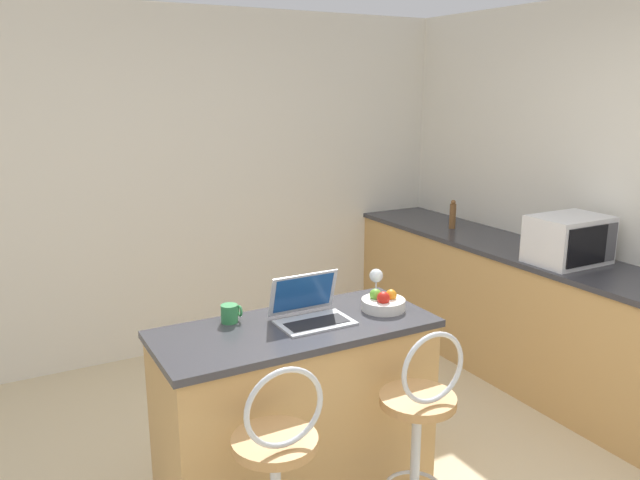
% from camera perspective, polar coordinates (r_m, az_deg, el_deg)
% --- Properties ---
extents(wall_back, '(12.00, 0.06, 2.60)m').
position_cam_1_polar(wall_back, '(4.89, -10.79, 5.09)').
color(wall_back, silver).
rests_on(wall_back, ground_plane).
extents(breakfast_bar, '(1.34, 0.58, 0.93)m').
position_cam_1_polar(breakfast_bar, '(3.18, -2.18, -15.60)').
color(breakfast_bar, tan).
rests_on(breakfast_bar, ground_plane).
extents(counter_right, '(0.62, 3.18, 0.93)m').
position_cam_1_polar(counter_right, '(4.70, 17.67, -6.20)').
color(counter_right, tan).
rests_on(counter_right, ground_plane).
extents(bar_stool_far, '(0.40, 0.40, 1.04)m').
position_cam_1_polar(bar_stool_far, '(2.94, 8.99, -17.75)').
color(bar_stool_far, silver).
rests_on(bar_stool_far, ground_plane).
extents(laptop, '(0.35, 0.27, 0.22)m').
position_cam_1_polar(laptop, '(3.02, -0.92, -6.35)').
color(laptop, '#B7BABF').
rests_on(laptop, breakfast_bar).
extents(microwave, '(0.48, 0.35, 0.30)m').
position_cam_1_polar(microwave, '(4.26, 21.81, 0.04)').
color(microwave, silver).
rests_on(microwave, counter_right).
extents(wine_glass_tall, '(0.07, 0.07, 0.16)m').
position_cam_1_polar(wine_glass_tall, '(3.33, 5.16, -3.38)').
color(wine_glass_tall, silver).
rests_on(wine_glass_tall, breakfast_bar).
extents(mug_green, '(0.10, 0.08, 0.09)m').
position_cam_1_polar(mug_green, '(3.03, -8.23, -6.66)').
color(mug_green, '#338447').
rests_on(mug_green, breakfast_bar).
extents(fruit_bowl, '(0.22, 0.22, 0.11)m').
position_cam_1_polar(fruit_bowl, '(3.17, 5.80, -5.72)').
color(fruit_bowl, silver).
rests_on(fruit_bowl, breakfast_bar).
extents(pepper_mill, '(0.05, 0.05, 0.23)m').
position_cam_1_polar(pepper_mill, '(5.04, 12.04, 2.27)').
color(pepper_mill, brown).
rests_on(pepper_mill, counter_right).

